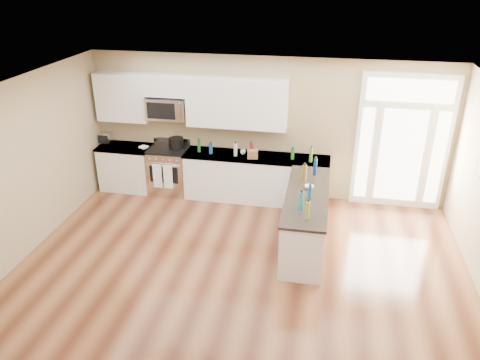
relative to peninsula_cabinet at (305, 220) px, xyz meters
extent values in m
plane|color=#4F2716|center=(-0.93, -2.24, -0.43)|extent=(8.00, 8.00, 0.00)
plane|color=tan|center=(-0.93, 1.76, 0.97)|extent=(7.00, 0.00, 7.00)
plane|color=white|center=(-0.93, -2.24, 2.37)|extent=(8.00, 8.00, 0.00)
cube|color=white|center=(-3.80, 1.45, 0.02)|extent=(1.06, 0.62, 0.90)
cube|color=black|center=(-3.80, 1.45, -0.38)|extent=(1.02, 0.52, 0.10)
cube|color=black|center=(-3.80, 1.45, 0.49)|extent=(1.10, 0.66, 0.04)
cube|color=white|center=(-1.08, 1.45, 0.02)|extent=(2.81, 0.62, 0.90)
cube|color=black|center=(-1.08, 1.45, -0.38)|extent=(2.77, 0.52, 0.10)
cube|color=black|center=(-1.08, 1.45, 0.49)|extent=(2.85, 0.66, 0.04)
cube|color=white|center=(0.00, 0.00, 0.02)|extent=(0.65, 2.28, 0.90)
cube|color=black|center=(0.00, 0.00, -0.38)|extent=(0.61, 2.18, 0.10)
cube|color=black|center=(0.00, 0.00, 0.49)|extent=(0.69, 2.32, 0.04)
cube|color=white|center=(-3.81, 1.59, 1.49)|extent=(1.04, 0.33, 0.95)
cube|color=white|center=(-1.50, 1.59, 1.49)|extent=(1.94, 0.33, 0.95)
cube|color=white|center=(-2.88, 1.59, 1.77)|extent=(0.82, 0.33, 0.40)
cube|color=silver|center=(-2.88, 1.56, 1.33)|extent=(0.78, 0.40, 0.42)
cube|color=black|center=(-2.94, 1.35, 1.33)|extent=(0.56, 0.01, 0.32)
cube|color=white|center=(1.62, 1.72, 0.87)|extent=(1.70, 0.08, 2.60)
cube|color=white|center=(1.62, 1.67, 0.62)|extent=(0.78, 0.02, 1.80)
cube|color=white|center=(0.96, 1.67, 0.62)|extent=(0.22, 0.02, 1.80)
cube|color=white|center=(2.28, 1.67, 0.62)|extent=(0.22, 0.02, 1.80)
cube|color=white|center=(1.62, 1.67, 1.87)|extent=(1.50, 0.02, 0.40)
cube|color=silver|center=(-2.88, 1.45, 0.03)|extent=(0.78, 0.64, 0.92)
cube|color=black|center=(-2.88, 1.45, 0.50)|extent=(0.78, 0.60, 0.03)
cube|color=silver|center=(-2.88, 1.75, 0.58)|extent=(0.78, 0.04, 0.14)
cube|color=black|center=(-2.88, 1.12, 0.09)|extent=(0.58, 0.01, 0.34)
cylinder|color=silver|center=(-2.88, 1.10, 0.31)|extent=(0.70, 0.02, 0.02)
cube|color=white|center=(-3.00, 1.09, 0.07)|extent=(0.18, 0.02, 0.50)
cube|color=white|center=(-2.78, 1.09, 0.07)|extent=(0.18, 0.02, 0.50)
cylinder|color=black|center=(-2.72, 1.53, 0.63)|extent=(0.39, 0.39, 0.23)
cube|color=silver|center=(-4.28, 1.56, 0.62)|extent=(0.27, 0.21, 0.23)
cube|color=brown|center=(-1.13, 1.32, 0.59)|extent=(0.22, 0.17, 0.16)
imported|color=white|center=(-3.36, 1.39, 0.53)|extent=(0.23, 0.23, 0.05)
imported|color=white|center=(0.02, 0.20, 0.53)|extent=(0.19, 0.19, 0.05)
imported|color=white|center=(-1.35, 1.48, 0.55)|extent=(0.12, 0.12, 0.08)
cylinder|color=#19591E|center=(-2.23, 1.45, 0.63)|extent=(0.06, 0.06, 0.24)
cylinder|color=navy|center=(-1.98, 1.40, 0.61)|extent=(0.08, 0.08, 0.20)
cylinder|color=brown|center=(-0.09, 0.46, 0.65)|extent=(0.08, 0.08, 0.30)
cylinder|color=olive|center=(0.05, -0.84, 0.65)|extent=(0.06, 0.06, 0.28)
cylinder|color=#26727F|center=(-0.07, -0.54, 0.65)|extent=(0.08, 0.08, 0.28)
cylinder|color=#591919|center=(-1.18, 1.46, 0.63)|extent=(0.08, 0.08, 0.25)
cylinder|color=#B2B2B7|center=(-1.48, 1.38, 0.63)|extent=(0.07, 0.07, 0.25)
cylinder|color=navy|center=(0.08, 0.76, 0.66)|extent=(0.06, 0.06, 0.31)
cylinder|color=#3F7226|center=(-0.03, 1.35, 0.64)|extent=(0.06, 0.06, 0.28)
cylinder|color=#19591E|center=(-0.38, 1.42, 0.61)|extent=(0.06, 0.06, 0.21)
cylinder|color=navy|center=(0.04, -0.19, 0.62)|extent=(0.06, 0.06, 0.23)
camera|label=1|loc=(0.22, -6.88, 3.93)|focal=35.00mm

